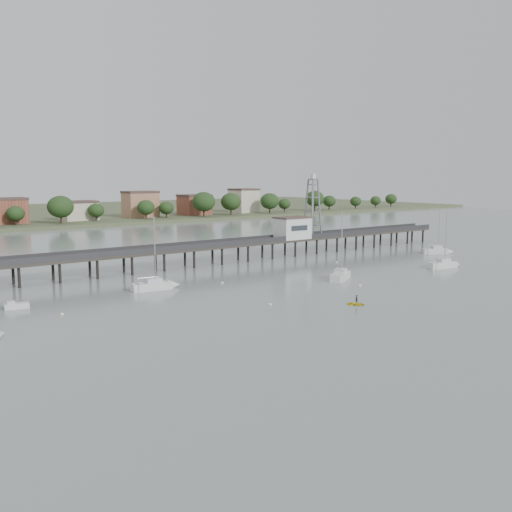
{
  "coord_description": "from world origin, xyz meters",
  "views": [
    {
      "loc": [
        -63.93,
        -42.73,
        19.06
      ],
      "look_at": [
        0.42,
        42.0,
        4.0
      ],
      "focal_mm": 40.0,
      "sensor_mm": 36.0,
      "label": 1
    }
  ],
  "objects_px": {
    "sailboat_c": "(342,275)",
    "lattice_tower": "(313,208)",
    "sailboat_b": "(160,285)",
    "sailboat_d": "(447,264)",
    "yellow_dinghy": "(356,305)",
    "white_tender": "(16,306)",
    "sailboat_e": "(441,251)",
    "pier": "(203,248)"
  },
  "relations": [
    {
      "from": "sailboat_c",
      "to": "white_tender",
      "type": "distance_m",
      "value": 56.31
    },
    {
      "from": "sailboat_c",
      "to": "sailboat_d",
      "type": "relative_size",
      "value": 1.05
    },
    {
      "from": "pier",
      "to": "lattice_tower",
      "type": "height_order",
      "value": "lattice_tower"
    },
    {
      "from": "lattice_tower",
      "to": "sailboat_e",
      "type": "relative_size",
      "value": 1.34
    },
    {
      "from": "white_tender",
      "to": "yellow_dinghy",
      "type": "relative_size",
      "value": 1.42
    },
    {
      "from": "lattice_tower",
      "to": "sailboat_b",
      "type": "relative_size",
      "value": 1.2
    },
    {
      "from": "sailboat_c",
      "to": "white_tender",
      "type": "relative_size",
      "value": 3.72
    },
    {
      "from": "pier",
      "to": "white_tender",
      "type": "relative_size",
      "value": 42.19
    },
    {
      "from": "sailboat_c",
      "to": "sailboat_b",
      "type": "relative_size",
      "value": 1.02
    },
    {
      "from": "pier",
      "to": "sailboat_e",
      "type": "relative_size",
      "value": 12.95
    },
    {
      "from": "sailboat_c",
      "to": "white_tender",
      "type": "height_order",
      "value": "sailboat_c"
    },
    {
      "from": "pier",
      "to": "sailboat_d",
      "type": "height_order",
      "value": "sailboat_d"
    },
    {
      "from": "pier",
      "to": "sailboat_e",
      "type": "xyz_separation_m",
      "value": [
        56.01,
        -19.82,
        -3.14
      ]
    },
    {
      "from": "pier",
      "to": "yellow_dinghy",
      "type": "height_order",
      "value": "pier"
    },
    {
      "from": "sailboat_b",
      "to": "yellow_dinghy",
      "type": "bearing_deg",
      "value": -52.03
    },
    {
      "from": "sailboat_c",
      "to": "lattice_tower",
      "type": "bearing_deg",
      "value": 26.81
    },
    {
      "from": "yellow_dinghy",
      "to": "sailboat_c",
      "type": "bearing_deg",
      "value": 16.59
    },
    {
      "from": "lattice_tower",
      "to": "sailboat_e",
      "type": "height_order",
      "value": "lattice_tower"
    },
    {
      "from": "white_tender",
      "to": "sailboat_c",
      "type": "bearing_deg",
      "value": 0.14
    },
    {
      "from": "sailboat_e",
      "to": "sailboat_d",
      "type": "bearing_deg",
      "value": -107.11
    },
    {
      "from": "pier",
      "to": "sailboat_e",
      "type": "height_order",
      "value": "sailboat_e"
    },
    {
      "from": "sailboat_c",
      "to": "yellow_dinghy",
      "type": "height_order",
      "value": "sailboat_c"
    },
    {
      "from": "lattice_tower",
      "to": "sailboat_d",
      "type": "xyz_separation_m",
      "value": [
        7.45,
        -33.35,
        -10.46
      ]
    },
    {
      "from": "sailboat_b",
      "to": "sailboat_d",
      "type": "xyz_separation_m",
      "value": [
        58.56,
        -15.79,
        0.0
      ]
    },
    {
      "from": "sailboat_b",
      "to": "white_tender",
      "type": "bearing_deg",
      "value": -173.41
    },
    {
      "from": "sailboat_e",
      "to": "lattice_tower",
      "type": "bearing_deg",
      "value": 175.51
    },
    {
      "from": "sailboat_c",
      "to": "sailboat_d",
      "type": "bearing_deg",
      "value": -38.79
    },
    {
      "from": "pier",
      "to": "lattice_tower",
      "type": "distance_m",
      "value": 32.34
    },
    {
      "from": "sailboat_d",
      "to": "sailboat_e",
      "type": "distance_m",
      "value": 21.77
    },
    {
      "from": "sailboat_c",
      "to": "sailboat_b",
      "type": "xyz_separation_m",
      "value": [
        -31.85,
        11.49,
        0.0
      ]
    },
    {
      "from": "lattice_tower",
      "to": "sailboat_b",
      "type": "height_order",
      "value": "lattice_tower"
    },
    {
      "from": "lattice_tower",
      "to": "sailboat_d",
      "type": "bearing_deg",
      "value": -77.4
    },
    {
      "from": "sailboat_c",
      "to": "sailboat_b",
      "type": "height_order",
      "value": "sailboat_c"
    },
    {
      "from": "white_tender",
      "to": "yellow_dinghy",
      "type": "bearing_deg",
      "value": -22.71
    },
    {
      "from": "lattice_tower",
      "to": "white_tender",
      "type": "distance_m",
      "value": 77.28
    },
    {
      "from": "sailboat_d",
      "to": "yellow_dinghy",
      "type": "xyz_separation_m",
      "value": [
        -40.91,
        -12.48,
        -0.65
      ]
    },
    {
      "from": "pier",
      "to": "sailboat_d",
      "type": "bearing_deg",
      "value": -40.57
    },
    {
      "from": "pier",
      "to": "sailboat_e",
      "type": "distance_m",
      "value": 59.5
    },
    {
      "from": "lattice_tower",
      "to": "sailboat_e",
      "type": "xyz_separation_m",
      "value": [
        24.51,
        -19.82,
        -10.45
      ]
    },
    {
      "from": "sailboat_b",
      "to": "sailboat_d",
      "type": "relative_size",
      "value": 1.02
    },
    {
      "from": "sailboat_c",
      "to": "sailboat_d",
      "type": "xyz_separation_m",
      "value": [
        26.71,
        -4.3,
        0.0
      ]
    },
    {
      "from": "pier",
      "to": "white_tender",
      "type": "xyz_separation_m",
      "value": [
        -42.93,
        -17.8,
        -3.39
      ]
    }
  ]
}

